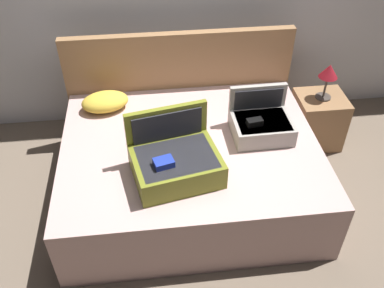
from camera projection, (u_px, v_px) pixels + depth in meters
ground_plane at (196, 229)px, 3.35m from camera, size 12.00×12.00×0.00m
bed at (190, 169)px, 3.47m from camera, size 2.00×1.60×0.55m
headboard at (180, 87)px, 3.94m from camera, size 2.04×0.08×1.08m
hard_case_large at (175, 161)px, 2.96m from camera, size 0.68×0.59×0.44m
hard_case_medium at (261, 124)px, 3.33m from camera, size 0.46×0.40×0.35m
pillow_near_headboard at (105, 102)px, 3.61m from camera, size 0.44×0.33×0.15m
nightstand at (317, 120)px, 4.02m from camera, size 0.44×0.40×0.51m
table_lamp at (329, 73)px, 3.69m from camera, size 0.17×0.17×0.34m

